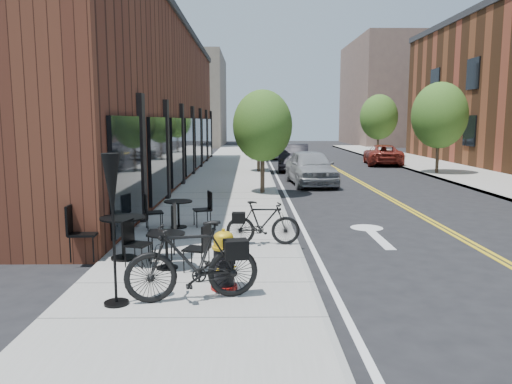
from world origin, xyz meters
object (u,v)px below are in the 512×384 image
object	(u,v)px
bistro_set_a	(167,245)
parked_car_far	(383,155)
bistro_set_c	(178,210)
patio_umbrella	(112,197)
bistro_set_b	(123,232)
parked_car_b	(294,157)
parked_car_a	(311,167)
bicycle_right	(263,223)
bicycle_left	(192,261)
fire_hydrant	(224,261)
parked_car_c	(277,149)

from	to	relation	value
bistro_set_a	parked_car_far	distance (m)	24.87
bistro_set_c	patio_umbrella	bearing A→B (deg)	-109.21
bistro_set_b	bistro_set_c	distance (m)	2.94
parked_car_b	patio_umbrella	bearing A→B (deg)	-95.55
parked_car_a	parked_car_far	world-z (taller)	parked_car_a
bicycle_right	parked_car_b	xyz separation A→B (m)	(2.25, 17.59, 0.14)
bicycle_left	parked_car_b	bearing A→B (deg)	158.77
bistro_set_b	parked_car_a	bearing A→B (deg)	65.06
fire_hydrant	bistro_set_b	distance (m)	2.72
bicycle_right	bistro_set_c	distance (m)	2.74
fire_hydrant	bicycle_left	distance (m)	0.68
patio_umbrella	parked_car_b	world-z (taller)	patio_umbrella
parked_car_a	parked_car_far	size ratio (longest dim) A/B	0.98
bistro_set_b	bistro_set_a	bearing A→B (deg)	-36.51
bistro_set_a	parked_car_far	size ratio (longest dim) A/B	0.35
bistro_set_a	bistro_set_b	world-z (taller)	bistro_set_b
fire_hydrant	bistro_set_b	world-z (taller)	bistro_set_b
bistro_set_a	bistro_set_c	world-z (taller)	bistro_set_c
fire_hydrant	parked_car_c	world-z (taller)	parked_car_c
bicycle_right	bistro_set_a	xyz separation A→B (m)	(-1.80, -1.73, -0.05)
bicycle_right	bistro_set_b	bearing A→B (deg)	112.02
parked_car_b	parked_car_c	bearing A→B (deg)	98.97
parked_car_c	parked_car_far	distance (m)	8.80
bicycle_left	patio_umbrella	bearing A→B (deg)	-93.44
fire_hydrant	patio_umbrella	size ratio (longest dim) A/B	0.44
bistro_set_b	parked_car_c	world-z (taller)	parked_car_c
bicycle_left	bistro_set_c	bearing A→B (deg)	178.26
bicycle_right	bistro_set_b	distance (m)	2.96
bistro_set_c	parked_car_b	bearing A→B (deg)	57.33
bistro_set_b	parked_car_far	distance (m)	24.68
bicycle_right	parked_car_a	size ratio (longest dim) A/B	0.35
parked_car_far	bicycle_left	bearing A→B (deg)	76.88
bicycle_left	parked_car_far	bearing A→B (deg)	147.03
bicycle_right	parked_car_far	world-z (taller)	parked_car_far
parked_car_b	parked_car_far	distance (m)	6.87
fire_hydrant	parked_car_far	xyz separation A→B (m)	(8.90, 23.90, 0.06)
bistro_set_a	parked_car_a	bearing A→B (deg)	89.14
patio_umbrella	parked_car_c	size ratio (longest dim) A/B	0.47
bistro_set_b	patio_umbrella	size ratio (longest dim) A/B	0.90
fire_hydrant	patio_umbrella	bearing A→B (deg)	-170.08
bistro_set_b	bicycle_right	bearing A→B (deg)	19.31
parked_car_a	parked_car_b	size ratio (longest dim) A/B	1.00
bistro_set_c	parked_car_far	bearing A→B (deg)	44.56
parked_car_a	bistro_set_b	bearing A→B (deg)	-117.01
fire_hydrant	bicycle_right	size ratio (longest dim) A/B	0.61
bicycle_left	bistro_set_b	world-z (taller)	bicycle_left
bistro_set_c	parked_car_a	world-z (taller)	parked_car_a
parked_car_b	parked_car_c	size ratio (longest dim) A/B	0.96
bicycle_right	bistro_set_c	bearing A→B (deg)	50.04
bicycle_left	bistro_set_a	xyz separation A→B (m)	(-0.66, 1.64, -0.17)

